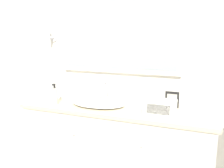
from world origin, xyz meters
TOP-DOWN VIEW (x-y plane):
  - wall_back at (-0.00, 0.62)m, footprint 8.00×0.18m
  - vanity_counter at (0.00, 0.31)m, footprint 1.72×0.58m
  - sink_basin at (-0.18, 0.29)m, footprint 0.50×0.38m
  - soap_bottle at (-0.56, 0.16)m, footprint 0.05×0.05m
  - appliance_box at (0.40, 0.23)m, footprint 0.26×0.15m
  - picture_frame at (0.46, 0.45)m, footprint 0.12×0.01m
  - hand_towel_near_sink at (-0.71, 0.42)m, footprint 0.15×0.13m
  - metal_tray at (0.67, 0.26)m, footprint 0.19×0.09m

SIDE VIEW (x-z plane):
  - vanity_counter at x=0.00m, z-range 0.00..0.85m
  - metal_tray at x=0.67m, z-range 0.85..0.86m
  - sink_basin at x=-0.18m, z-range 0.77..0.96m
  - hand_towel_near_sink at x=-0.71m, z-range 0.85..0.90m
  - appliance_box at x=0.40m, z-range 0.85..0.96m
  - picture_frame at x=0.46m, z-range 0.85..0.99m
  - soap_bottle at x=-0.56m, z-range 0.83..1.03m
  - wall_back at x=0.00m, z-range 0.01..2.56m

